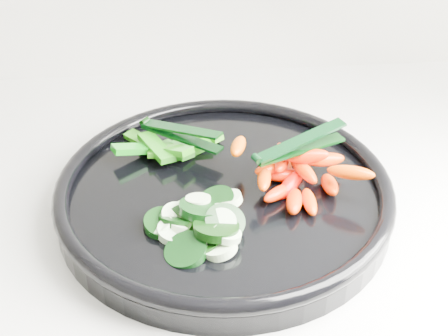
{
  "coord_description": "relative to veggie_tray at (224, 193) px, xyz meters",
  "views": [
    {
      "loc": [
        0.16,
        1.1,
        1.37
      ],
      "look_at": [
        0.21,
        1.65,
        0.99
      ],
      "focal_mm": 50.0,
      "sensor_mm": 36.0,
      "label": 1
    }
  ],
  "objects": [
    {
      "name": "tong_pepper",
      "position": [
        -0.05,
        0.09,
        0.03
      ],
      "size": [
        0.1,
        0.08,
        0.02
      ],
      "color": "black",
      "rests_on": "pepper_pile"
    },
    {
      "name": "cucumber_pile",
      "position": [
        -0.04,
        -0.06,
        0.01
      ],
      "size": [
        0.12,
        0.12,
        0.04
      ],
      "color": "black",
      "rests_on": "veggie_tray"
    },
    {
      "name": "pepper_pile",
      "position": [
        -0.06,
        0.08,
        0.01
      ],
      "size": [
        0.14,
        0.09,
        0.04
      ],
      "color": "#22730B",
      "rests_on": "veggie_tray"
    },
    {
      "name": "veggie_tray",
      "position": [
        0.0,
        0.0,
        0.0
      ],
      "size": [
        0.39,
        0.39,
        0.04
      ],
      "color": "black",
      "rests_on": "counter"
    },
    {
      "name": "tong_carrot",
      "position": [
        0.08,
        0.01,
        0.05
      ],
      "size": [
        0.11,
        0.06,
        0.02
      ],
      "color": "black",
      "rests_on": "carrot_pile"
    },
    {
      "name": "carrot_pile",
      "position": [
        0.08,
        0.01,
        0.02
      ],
      "size": [
        0.15,
        0.15,
        0.06
      ],
      "color": "#ED0F00",
      "rests_on": "veggie_tray"
    }
  ]
}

